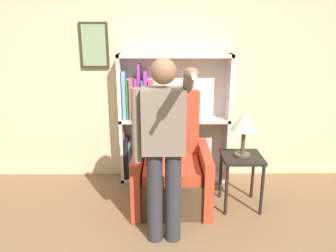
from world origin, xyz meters
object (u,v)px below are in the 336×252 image
at_px(table_lamp, 244,124).
at_px(person_standing, 163,143).
at_px(side_table, 241,165).
at_px(bookcase, 160,122).
at_px(armchair, 171,171).

bearing_deg(table_lamp, person_standing, -144.12).
bearing_deg(side_table, person_standing, -144.12).
bearing_deg(table_lamp, bookcase, 141.47).
xyz_separation_m(bookcase, person_standing, (0.05, -1.36, 0.20)).
relative_size(armchair, table_lamp, 2.58).
bearing_deg(bookcase, person_standing, -88.09).
xyz_separation_m(bookcase, armchair, (0.13, -0.62, -0.41)).
bearing_deg(armchair, bookcase, 101.97).
relative_size(bookcase, table_lamp, 3.38).
relative_size(bookcase, person_standing, 0.96).
bearing_deg(person_standing, table_lamp, 35.88).
xyz_separation_m(person_standing, table_lamp, (0.87, 0.63, -0.00)).
distance_m(armchair, table_lamp, 1.00).
bearing_deg(side_table, armchair, 171.99).
bearing_deg(person_standing, side_table, 35.88).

